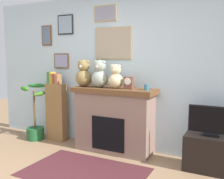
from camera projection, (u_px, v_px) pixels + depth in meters
name	position (u px, v px, depth m)	size (l,w,h in m)	color
back_wall	(115.00, 71.00, 4.43)	(5.20, 0.15, 2.60)	silver
fireplace	(114.00, 119.00, 4.22)	(1.38, 0.50, 1.05)	#87695D
bookshelf	(56.00, 109.00, 4.79)	(0.38, 0.16, 1.28)	olive
potted_plant	(35.00, 121.00, 4.86)	(0.47, 0.56, 1.05)	#1E592D
tv_stand	(211.00, 153.00, 3.51)	(0.69, 0.40, 0.49)	black
television	(212.00, 122.00, 3.45)	(0.62, 0.14, 0.41)	black
area_rug	(84.00, 172.00, 3.49)	(1.63, 1.06, 0.01)	#4B2026
candle_jar	(147.00, 87.00, 3.89)	(0.07, 0.07, 0.09)	teal
mantel_clock	(129.00, 83.00, 4.01)	(0.14, 0.10, 0.19)	brown
teddy_bear_grey	(84.00, 74.00, 4.38)	(0.28, 0.28, 0.45)	olive
teddy_bear_brown	(100.00, 75.00, 4.23)	(0.28, 0.28, 0.45)	#939F91
teddy_bear_cream	(116.00, 78.00, 4.11)	(0.24, 0.24, 0.38)	#D0B98B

